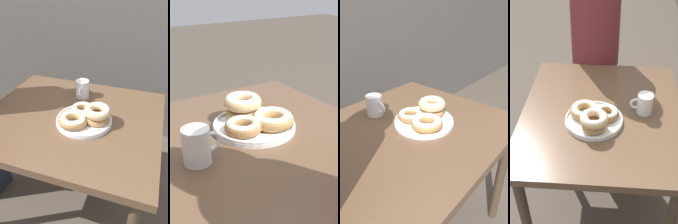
# 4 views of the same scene
# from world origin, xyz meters

# --- Properties ---
(dining_table) EXTENTS (0.91, 0.80, 0.71)m
(dining_table) POSITION_xyz_m (0.00, 0.17, 0.63)
(dining_table) COLOR brown
(dining_table) RESTS_ON ground_plane
(donut_plate) EXTENTS (0.30, 0.29, 0.10)m
(donut_plate) POSITION_xyz_m (0.09, 0.14, 0.75)
(donut_plate) COLOR white
(donut_plate) RESTS_ON dining_table
(coffee_mug) EXTENTS (0.08, 0.11, 0.10)m
(coffee_mug) POSITION_xyz_m (-0.01, 0.38, 0.77)
(coffee_mug) COLOR white
(coffee_mug) RESTS_ON dining_table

